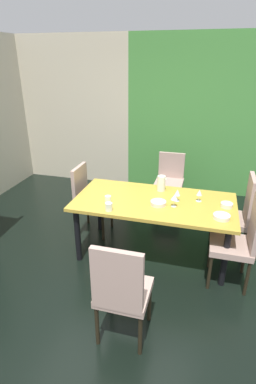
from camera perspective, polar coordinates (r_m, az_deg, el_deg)
ground_plane at (r=3.66m, az=-5.60°, el=-15.46°), size 5.29×5.70×0.02m
back_panel_interior at (r=6.07m, az=-10.46°, el=14.74°), size 2.25×0.10×2.72m
garden_window_panel at (r=5.49m, az=16.11°, el=13.25°), size 3.04×0.10×2.72m
dining_table at (r=3.64m, az=5.00°, el=-2.74°), size 1.91×0.97×0.75m
chair_head_far at (r=4.93m, az=7.98°, el=2.64°), size 0.44×0.45×0.92m
chair_right_far at (r=3.94m, az=20.14°, el=-3.68°), size 0.44×0.44×1.05m
chair_right_near at (r=3.41m, az=20.70°, el=-8.24°), size 0.44×0.44×1.06m
chair_head_near at (r=2.60m, az=-1.27°, el=-18.10°), size 0.44×0.44×1.03m
chair_left_far at (r=4.22m, az=-7.54°, el=-0.84°), size 0.44×0.44×0.98m
wine_glass_near_shelf at (r=3.59m, az=9.39°, el=-0.14°), size 0.07×0.07×0.15m
wine_glass_center at (r=3.64m, az=13.45°, el=-0.19°), size 0.07×0.07×0.15m
wine_glass_near_window at (r=3.44m, az=8.84°, el=-1.05°), size 0.08×0.08×0.15m
serving_bowl_corner at (r=3.35m, az=17.41°, el=-4.49°), size 0.18×0.18×0.04m
serving_bowl_rear at (r=3.50m, az=5.80°, el=-2.10°), size 0.18×0.18×0.05m
serving_bowl_north at (r=3.61m, az=18.29°, el=-2.37°), size 0.14×0.14×0.05m
cup_left at (r=3.52m, az=-3.84°, el=-1.44°), size 0.07×0.07×0.09m
cup_right at (r=3.35m, az=-3.68°, el=-2.83°), size 0.08×0.08×0.09m
pitcher_front at (r=3.85m, az=6.37°, el=1.68°), size 0.12×0.10×0.20m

